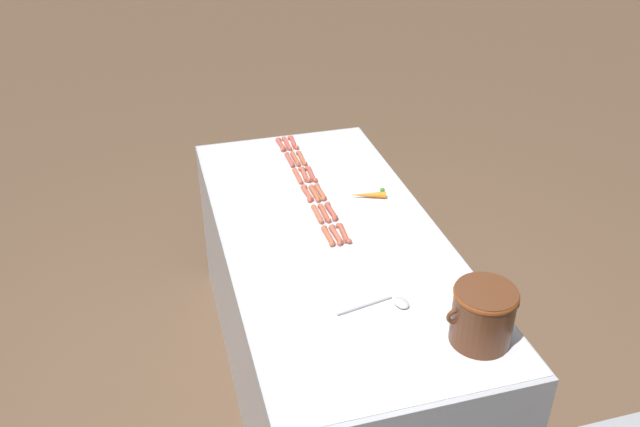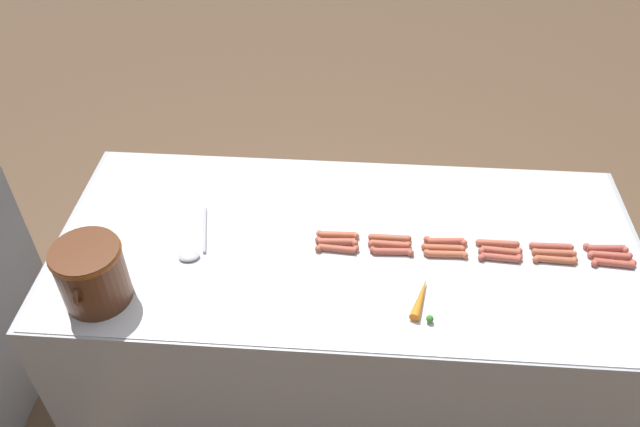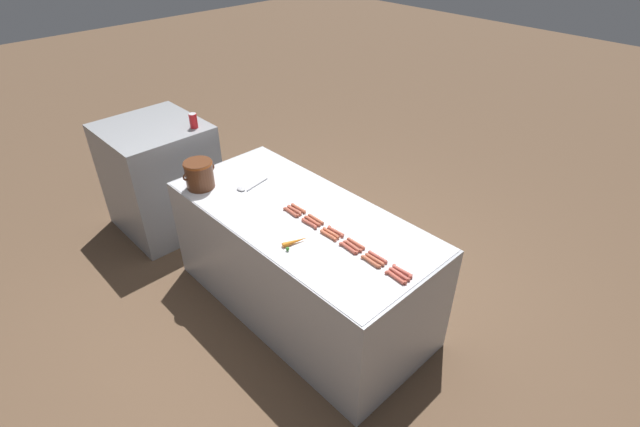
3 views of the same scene
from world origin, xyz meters
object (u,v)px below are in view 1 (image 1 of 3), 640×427
carrot (368,195)px  hot_dog_6 (287,143)px  hot_dog_3 (320,192)px  hot_dog_4 (331,211)px  hot_dog_12 (281,145)px  serving_spoon (389,304)px  hot_dog_16 (317,214)px  hot_dog_5 (344,233)px  hot_dog_1 (302,158)px  hot_dog_2 (311,174)px  hot_dog_8 (304,174)px  bean_pot (483,313)px  hot_dog_14 (298,176)px  hot_dog_10 (324,213)px  hot_dog_7 (295,159)px  hot_dog_9 (315,193)px  hot_dog_0 (293,142)px  hot_dog_11 (336,235)px  hot_dog_13 (290,160)px  hot_dog_17 (328,236)px  hot_dog_15 (307,193)px

carrot → hot_dog_6: bearing=-69.7°
hot_dog_3 → hot_dog_4: same height
hot_dog_3 → carrot: size_ratio=0.82×
hot_dog_12 → serving_spoon: 1.37m
hot_dog_16 → carrot: carrot is taller
hot_dog_5 → hot_dog_1: bearing=-90.0°
hot_dog_2 → hot_dog_3: (0.00, 0.18, 0.00)m
hot_dog_3 → hot_dog_16: 0.19m
hot_dog_4 → hot_dog_8: size_ratio=1.00×
hot_dog_4 → bean_pot: size_ratio=0.56×
hot_dog_8 → hot_dog_14: same height
hot_dog_1 → hot_dog_10: (0.03, 0.54, 0.00)m
hot_dog_16 → bean_pot: bearing=109.3°
hot_dog_4 → hot_dog_7: bearing=-86.6°
hot_dog_2 → hot_dog_9: size_ratio=1.00×
hot_dog_0 → hot_dog_12: (0.07, 0.01, 0.00)m
hot_dog_3 → hot_dog_16: same height
carrot → hot_dog_0: bearing=-72.6°
hot_dog_2 → hot_dog_14: (0.07, -0.00, 0.00)m
hot_dog_1 → serving_spoon: 1.19m
hot_dog_5 → hot_dog_6: same height
hot_dog_3 → hot_dog_0: bearing=-90.3°
hot_dog_2 → hot_dog_11: size_ratio=1.00×
hot_dog_12 → hot_dog_13: (-0.00, 0.18, 0.00)m
hot_dog_0 → hot_dog_6: bearing=4.4°
hot_dog_1 → hot_dog_3: bearing=89.9°
hot_dog_17 → hot_dog_5: bearing=-178.9°
hot_dog_6 → hot_dog_16: same height
hot_dog_4 → bean_pot: 0.94m
hot_dog_0 → hot_dog_2: size_ratio=1.00×
hot_dog_10 → hot_dog_6: bearing=-90.0°
hot_dog_3 → hot_dog_6: 0.54m
hot_dog_3 → hot_dog_4: size_ratio=1.00×
hot_dog_11 → carrot: 0.36m
hot_dog_4 → hot_dog_10: 0.03m
hot_dog_15 → hot_dog_16: bearing=89.3°
hot_dog_15 → hot_dog_6: bearing=-93.1°
hot_dog_15 → carrot: (-0.26, 0.09, 0.00)m
hot_dog_7 → hot_dog_17: 0.72m
hot_dog_9 → hot_dog_5: bearing=94.7°
hot_dog_13 → hot_dog_16: same height
hot_dog_12 → serving_spoon: hot_dog_12 is taller
hot_dog_5 → serving_spoon: hot_dog_5 is taller
hot_dog_6 → hot_dog_11: 0.90m
hot_dog_8 → bean_pot: (-0.28, 1.26, 0.10)m
hot_dog_10 → hot_dog_17: size_ratio=1.00×
hot_dog_1 → hot_dog_10: same height
hot_dog_0 → serving_spoon: 1.37m
hot_dog_16 → hot_dog_4: bearing=-174.8°
hot_dog_7 → hot_dog_8: (-0.00, 0.18, 0.00)m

